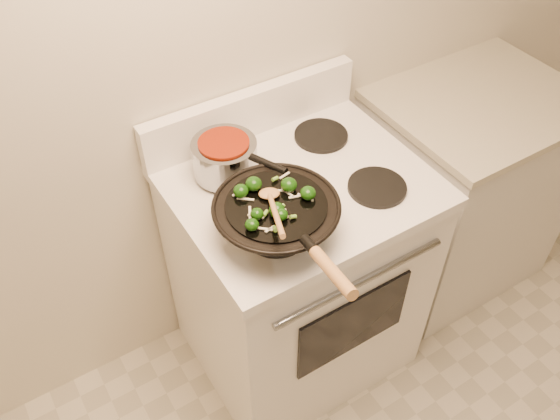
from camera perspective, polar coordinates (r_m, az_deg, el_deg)
stove at (r=2.16m, az=1.66°, el=-6.07°), size 0.78×0.67×1.08m
counter_unit at (r=2.60m, az=16.89°, el=1.93°), size 0.75×0.62×0.91m
wok at (r=1.62m, az=-0.29°, el=-0.74°), size 0.35×0.58×0.21m
stirfry at (r=1.58m, az=-0.98°, el=1.10°), size 0.23×0.20×0.04m
wooden_spoon at (r=1.54m, az=-0.70°, el=0.48°), size 0.14×0.25×0.10m
saucepan at (r=1.82m, az=-5.28°, el=5.07°), size 0.20×0.31×0.12m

